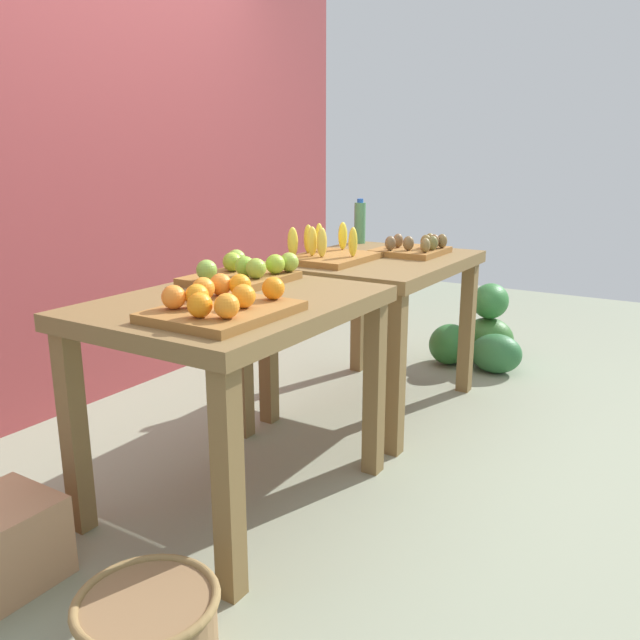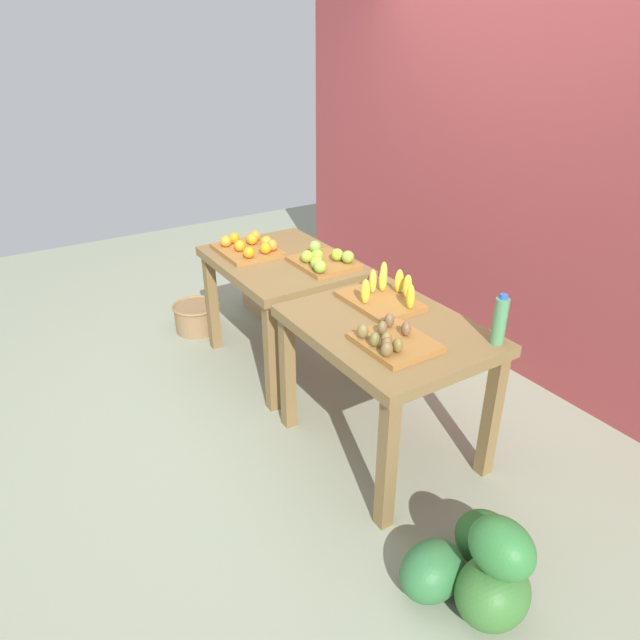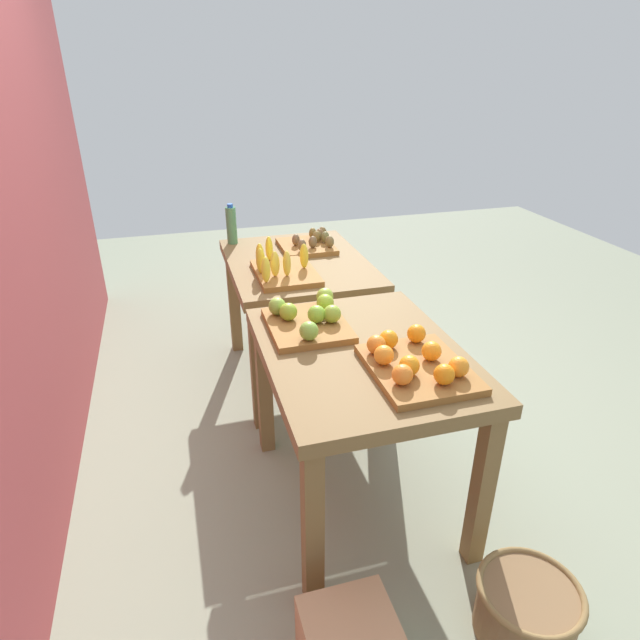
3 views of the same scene
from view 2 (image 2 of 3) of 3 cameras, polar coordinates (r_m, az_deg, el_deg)
The scene contains 12 objects.
ground_plane at distance 3.71m, azimuth 0.73°, elevation -7.92°, with size 8.00×8.00×0.00m, color gray.
back_wall at distance 3.99m, azimuth 18.10°, elevation 16.79°, with size 4.40×0.12×3.00m, color #94393C.
display_table_left at distance 3.81m, azimuth -3.81°, elevation 4.56°, with size 1.04×0.80×0.79m.
display_table_right at distance 2.97m, azimuth 6.71°, elevation -2.47°, with size 1.04×0.80×0.79m.
orange_bin at distance 3.88m, azimuth -7.16°, elevation 7.31°, with size 0.44×0.36×0.11m.
apple_bin at distance 3.61m, azimuth 0.33°, elevation 6.06°, with size 0.42×0.36×0.11m.
banana_crate at distance 3.13m, azimuth 6.34°, elevation 2.48°, with size 0.44×0.33×0.17m.
kiwi_bin at distance 2.70m, azimuth 7.29°, elevation -2.06°, with size 0.36×0.32×0.10m.
water_bottle at distance 2.80m, azimuth 17.66°, elevation -0.05°, with size 0.07×0.07×0.26m.
watermelon_pile at distance 2.61m, azimuth 15.65°, elevation -22.73°, with size 0.51×0.60×0.50m.
wicker_basket at distance 4.58m, azimuth -12.29°, elevation 0.37°, with size 0.37×0.37×0.22m.
cardboard_produce_box at distance 4.82m, azimuth -5.26°, elevation 2.54°, with size 0.40×0.30×0.26m, color tan.
Camera 2 is at (2.54, -1.66, 2.13)m, focal length 31.77 mm.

